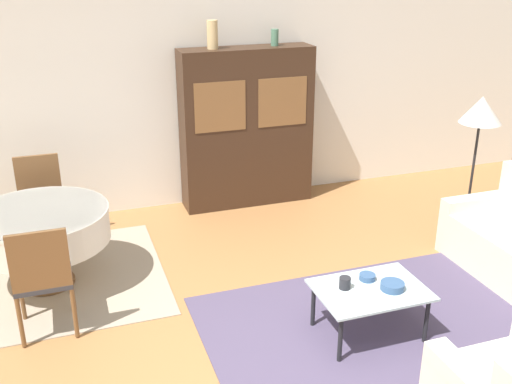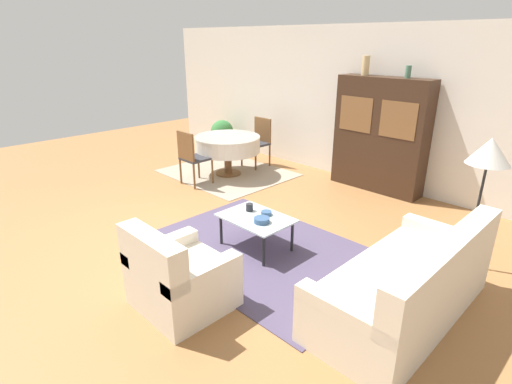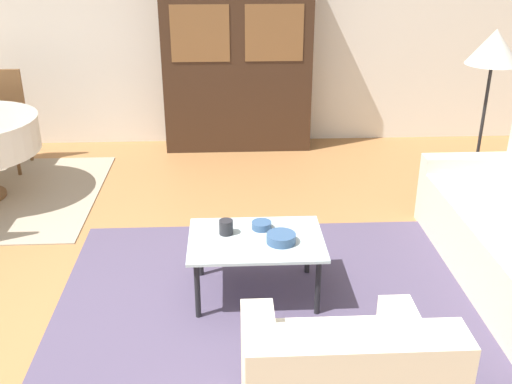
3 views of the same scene
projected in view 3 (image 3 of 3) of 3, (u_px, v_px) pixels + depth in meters
ground_plane at (124, 335)px, 3.61m from camera, size 14.00×14.00×0.00m
wall_back at (165, 20)px, 6.38m from camera, size 10.00×0.06×2.70m
area_rug at (274, 293)px, 4.03m from camera, size 2.85×2.00×0.01m
coffee_table at (256, 244)px, 3.87m from camera, size 0.87×0.62×0.41m
display_cabinet at (237, 62)px, 6.35m from camera, size 1.57×0.40×1.89m
dining_chair_far at (0, 114)px, 5.97m from camera, size 0.44×0.44×0.96m
floor_lamp at (493, 54)px, 4.87m from camera, size 0.44×0.44×1.51m
cup at (226, 227)px, 3.89m from camera, size 0.09×0.09×0.10m
bowl at (281, 238)px, 3.79m from camera, size 0.19×0.19×0.06m
bowl_small at (262, 225)px, 3.97m from camera, size 0.13×0.13×0.05m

